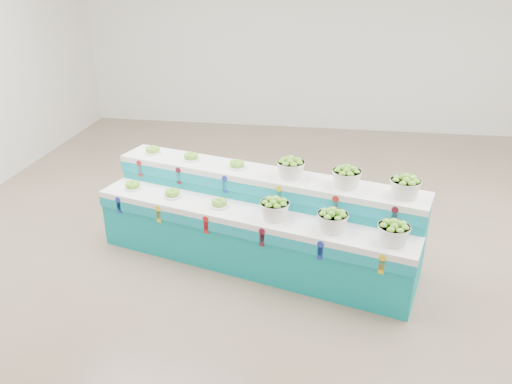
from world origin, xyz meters
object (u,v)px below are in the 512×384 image
plate_upper_mid (191,156)px  display_stand (256,220)px  basket_lower_left (275,208)px  basket_upper_right (405,186)px

plate_upper_mid → display_stand: bearing=-28.9°
basket_lower_left → plate_upper_mid: plate_upper_mid is taller
basket_upper_right → display_stand: bearing=172.8°
plate_upper_mid → basket_upper_right: basket_upper_right is taller
display_stand → basket_upper_right: (1.58, -0.20, 0.63)m
plate_upper_mid → basket_upper_right: bearing=-15.6°
plate_upper_mid → basket_upper_right: (2.46, -0.68, 0.07)m
basket_lower_left → plate_upper_mid: size_ratio=1.45×
display_stand → basket_lower_left: display_stand is taller
basket_lower_left → plate_upper_mid: bearing=144.8°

